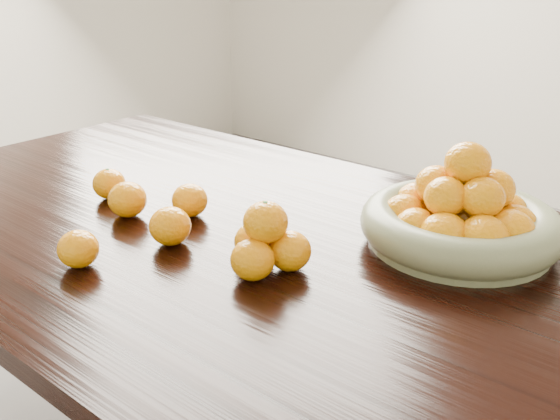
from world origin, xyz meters
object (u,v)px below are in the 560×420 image
Objects in this scene: dining_table at (273,283)px; loose_orange_0 at (109,184)px; orange_pyramid at (266,243)px; fruit_bowl at (461,218)px.

loose_orange_0 is (-0.43, -0.05, 0.12)m from dining_table.
dining_table is at bearing 124.38° from orange_pyramid.
dining_table is 0.45m from loose_orange_0.
dining_table is 0.18m from orange_pyramid.
fruit_bowl reaches higher than loose_orange_0.
dining_table is 27.63× the size of loose_orange_0.
fruit_bowl is at bearing 20.59° from loose_orange_0.
orange_pyramid is 0.49m from loose_orange_0.
orange_pyramid reaches higher than loose_orange_0.
dining_table is at bearing 7.35° from loose_orange_0.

